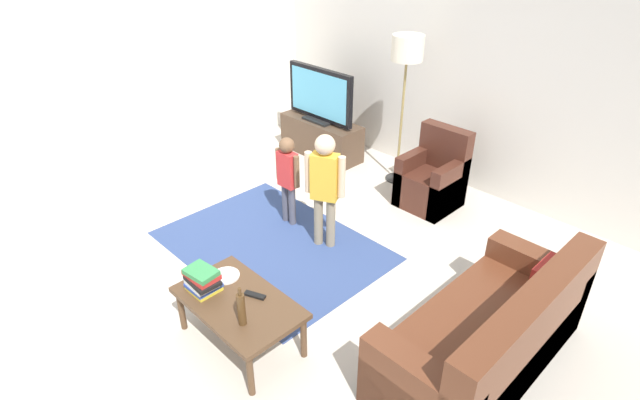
# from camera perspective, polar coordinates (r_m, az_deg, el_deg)

# --- Properties ---
(ground) EXTENTS (7.80, 7.80, 0.00)m
(ground) POSITION_cam_1_polar(r_m,az_deg,el_deg) (4.66, -5.36, -9.54)
(ground) COLOR beige
(wall_back) EXTENTS (6.00, 0.12, 2.70)m
(wall_back) POSITION_cam_1_polar(r_m,az_deg,el_deg) (6.14, 16.73, 13.62)
(wall_back) COLOR silver
(wall_back) RESTS_ON ground
(wall_left) EXTENTS (0.12, 6.00, 2.70)m
(wall_left) POSITION_cam_1_polar(r_m,az_deg,el_deg) (6.46, -23.68, 13.17)
(wall_left) COLOR silver
(wall_left) RESTS_ON ground
(area_rug) EXTENTS (2.20, 1.60, 0.01)m
(area_rug) POSITION_cam_1_polar(r_m,az_deg,el_deg) (5.15, -5.44, -5.13)
(area_rug) COLOR #33477A
(area_rug) RESTS_ON ground
(tv_stand) EXTENTS (1.20, 0.44, 0.50)m
(tv_stand) POSITION_cam_1_polar(r_m,az_deg,el_deg) (6.96, 0.13, 7.09)
(tv_stand) COLOR #4C3828
(tv_stand) RESTS_ON ground
(tv) EXTENTS (1.10, 0.28, 0.71)m
(tv) POSITION_cam_1_polar(r_m,az_deg,el_deg) (6.73, 0.01, 11.78)
(tv) COLOR black
(tv) RESTS_ON tv_stand
(couch) EXTENTS (0.80, 1.80, 0.86)m
(couch) POSITION_cam_1_polar(r_m,az_deg,el_deg) (3.94, 18.96, -14.72)
(couch) COLOR brown
(couch) RESTS_ON ground
(armchair) EXTENTS (0.60, 0.60, 0.90)m
(armchair) POSITION_cam_1_polar(r_m,az_deg,el_deg) (5.85, 12.75, 2.18)
(armchair) COLOR #472319
(armchair) RESTS_ON ground
(floor_lamp) EXTENTS (0.36, 0.36, 1.78)m
(floor_lamp) POSITION_cam_1_polar(r_m,az_deg,el_deg) (5.90, 9.84, 15.76)
(floor_lamp) COLOR #262626
(floor_lamp) RESTS_ON ground
(child_near_tv) EXTENTS (0.33, 0.16, 0.99)m
(child_near_tv) POSITION_cam_1_polar(r_m,az_deg,el_deg) (5.22, -3.69, 3.06)
(child_near_tv) COLOR #4C4C59
(child_near_tv) RESTS_ON ground
(child_center) EXTENTS (0.37, 0.24, 1.20)m
(child_center) POSITION_cam_1_polar(r_m,az_deg,el_deg) (4.78, 0.55, 2.10)
(child_center) COLOR gray
(child_center) RESTS_ON ground
(coffee_table) EXTENTS (1.00, 0.60, 0.42)m
(coffee_table) POSITION_cam_1_polar(r_m,az_deg,el_deg) (3.92, -9.22, -11.72)
(coffee_table) COLOR #513823
(coffee_table) RESTS_ON ground
(book_stack) EXTENTS (0.29, 0.23, 0.20)m
(book_stack) POSITION_cam_1_polar(r_m,az_deg,el_deg) (3.97, -13.22, -8.81)
(book_stack) COLOR yellow
(book_stack) RESTS_ON coffee_table
(bottle) EXTENTS (0.06, 0.06, 0.32)m
(bottle) POSITION_cam_1_polar(r_m,az_deg,el_deg) (3.62, -8.91, -12.11)
(bottle) COLOR #4C3319
(bottle) RESTS_ON coffee_table
(tv_remote) EXTENTS (0.18, 0.11, 0.02)m
(tv_remote) POSITION_cam_1_polar(r_m,az_deg,el_deg) (3.90, -7.41, -10.66)
(tv_remote) COLOR black
(tv_remote) RESTS_ON coffee_table
(plate) EXTENTS (0.22, 0.22, 0.02)m
(plate) POSITION_cam_1_polar(r_m,az_deg,el_deg) (4.13, -10.64, -8.44)
(plate) COLOR white
(plate) RESTS_ON coffee_table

